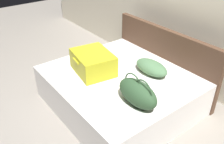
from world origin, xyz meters
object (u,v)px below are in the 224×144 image
at_px(bed, 119,90).
at_px(duffel_bag, 138,93).
at_px(hard_case_large, 93,62).
at_px(pillow_near_headboard, 151,67).

relative_size(bed, duffel_bag, 3.38).
distance_m(hard_case_large, pillow_near_headboard, 0.80).
height_order(duffel_bag, pillow_near_headboard, duffel_bag).
height_order(bed, hard_case_large, hard_case_large).
relative_size(bed, hard_case_large, 2.89).
bearing_deg(hard_case_large, duffel_bag, 9.15).
bearing_deg(hard_case_large, pillow_near_headboard, 58.65).
relative_size(hard_case_large, pillow_near_headboard, 1.28).
bearing_deg(pillow_near_headboard, bed, -119.40).
xyz_separation_m(hard_case_large, duffel_bag, (0.89, -0.00, 0.00)).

